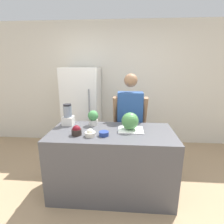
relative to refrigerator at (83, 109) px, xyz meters
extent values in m
plane|color=tan|center=(0.71, -1.73, -0.84)|extent=(14.00, 14.00, 0.00)
cube|color=silver|center=(0.71, 0.38, 0.46)|extent=(8.00, 0.06, 2.60)
cube|color=#4C4C51|center=(0.71, -1.34, -0.39)|extent=(1.61, 0.78, 0.88)
cube|color=white|center=(0.00, 0.00, 0.00)|extent=(0.70, 0.66, 1.67)
cylinder|color=gray|center=(0.21, -0.34, 0.17)|extent=(0.02, 0.02, 0.59)
cube|color=gray|center=(0.96, -0.73, -0.45)|extent=(0.30, 0.18, 0.76)
cube|color=#284C8C|center=(0.96, -0.73, 0.20)|extent=(0.40, 0.22, 0.54)
sphere|color=#936B4C|center=(0.96, -0.73, 0.65)|extent=(0.21, 0.21, 0.21)
cylinder|color=#936B4C|center=(0.72, -0.77, 0.19)|extent=(0.07, 0.22, 0.46)
cylinder|color=#936B4C|center=(1.19, -0.77, 0.19)|extent=(0.07, 0.22, 0.46)
cube|color=white|center=(0.96, -1.29, 0.05)|extent=(0.32, 0.27, 0.01)
sphere|color=#4C8C47|center=(0.94, -1.27, 0.17)|extent=(0.22, 0.22, 0.22)
cylinder|color=#2D231E|center=(0.29, -1.49, 0.08)|extent=(0.12, 0.12, 0.07)
sphere|color=maroon|center=(0.29, -1.49, 0.12)|extent=(0.10, 0.10, 0.10)
cylinder|color=beige|center=(0.46, -1.52, 0.07)|extent=(0.13, 0.13, 0.05)
sphere|color=white|center=(0.46, -1.52, 0.10)|extent=(0.09, 0.09, 0.09)
cylinder|color=navy|center=(0.62, -1.49, 0.07)|extent=(0.12, 0.12, 0.05)
cube|color=silver|center=(0.07, -1.12, 0.11)|extent=(0.15, 0.15, 0.12)
cylinder|color=gray|center=(0.07, -1.12, 0.25)|extent=(0.12, 0.12, 0.16)
cylinder|color=black|center=(0.07, -1.12, 0.34)|extent=(0.11, 0.11, 0.02)
cylinder|color=beige|center=(0.43, -1.11, 0.09)|extent=(0.13, 0.13, 0.08)
sphere|color=#478E4C|center=(0.43, -1.11, 0.19)|extent=(0.15, 0.15, 0.15)
camera|label=1|loc=(0.87, -3.45, 0.88)|focal=28.00mm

